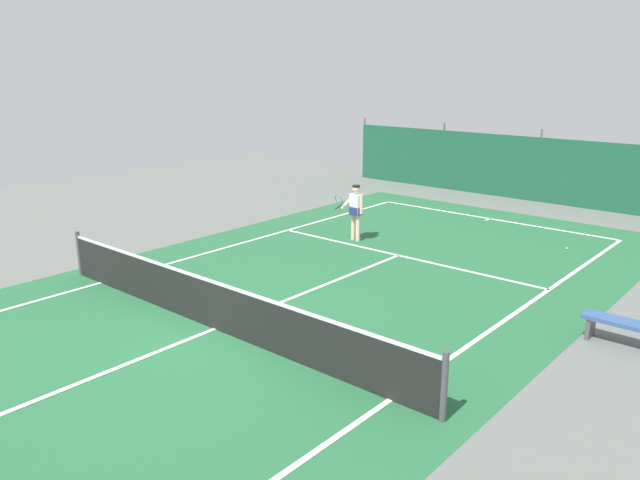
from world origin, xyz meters
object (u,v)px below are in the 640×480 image
tennis_ball_near_player (567,248)px  courtside_bench (629,328)px  tennis_player (355,208)px  tennis_net (214,305)px

tennis_ball_near_player → courtside_bench: (3.07, -5.58, 0.34)m
tennis_ball_near_player → courtside_bench: size_ratio=0.04×
tennis_player → tennis_ball_near_player: size_ratio=24.85×
tennis_net → tennis_ball_near_player: bearing=71.9°
tennis_player → courtside_bench: (8.14, -2.50, -0.59)m
tennis_net → courtside_bench: 7.67m
tennis_net → courtside_bench: (6.31, 4.36, -0.14)m
tennis_ball_near_player → courtside_bench: courtside_bench is taller
tennis_net → tennis_ball_near_player: size_ratio=153.33×
courtside_bench → tennis_ball_near_player: bearing=118.8°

